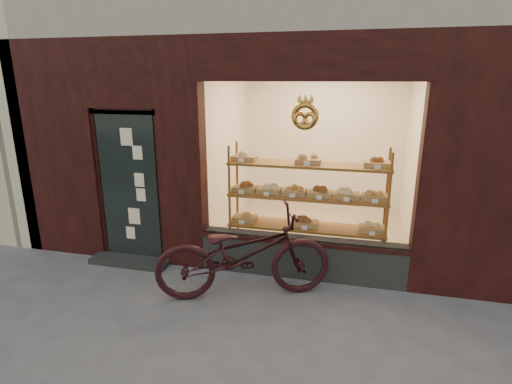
# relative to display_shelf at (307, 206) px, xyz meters

# --- Properties ---
(ground) EXTENTS (90.00, 90.00, 0.00)m
(ground) POSITION_rel_display_shelf_xyz_m (-0.45, -2.55, -0.86)
(ground) COLOR #494949
(display_shelf) EXTENTS (2.20, 0.45, 1.70)m
(display_shelf) POSITION_rel_display_shelf_xyz_m (0.00, 0.00, 0.00)
(display_shelf) COLOR #563316
(display_shelf) RESTS_ON ground
(bicycle) EXTENTS (2.24, 1.45, 1.11)m
(bicycle) POSITION_rel_display_shelf_xyz_m (-0.62, -1.10, -0.30)
(bicycle) COLOR black
(bicycle) RESTS_ON ground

